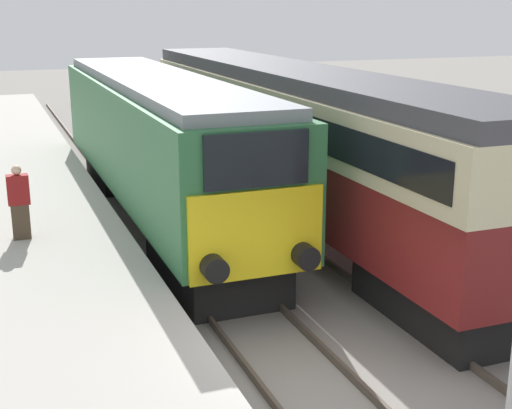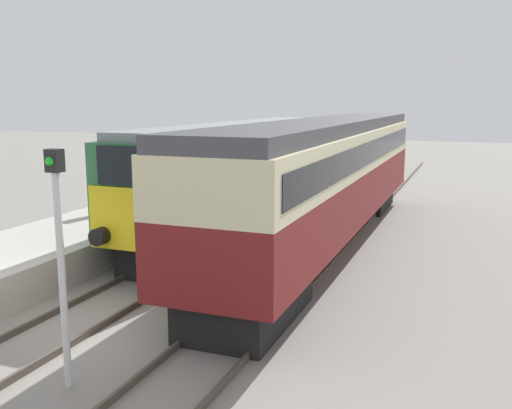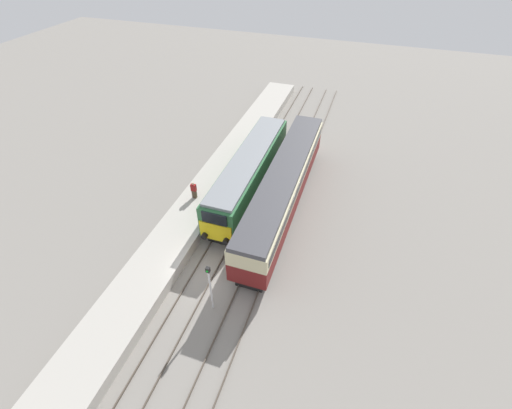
% 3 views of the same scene
% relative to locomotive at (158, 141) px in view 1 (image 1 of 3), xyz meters
% --- Properties ---
extents(ground_plane, '(120.00, 120.00, 0.00)m').
position_rel_locomotive_xyz_m(ground_plane, '(0.00, -9.87, -2.19)').
color(ground_plane, gray).
extents(platform_left, '(3.50, 50.00, 0.93)m').
position_rel_locomotive_xyz_m(platform_left, '(-3.30, -1.87, -1.72)').
color(platform_left, '#B7B2A8').
rests_on(platform_left, ground_plane).
extents(rails_near_track, '(1.51, 60.00, 0.14)m').
position_rel_locomotive_xyz_m(rails_near_track, '(0.00, -4.87, -2.12)').
color(rails_near_track, '#4C4238').
rests_on(rails_near_track, ground_plane).
extents(rails_far_track, '(1.50, 60.00, 0.14)m').
position_rel_locomotive_xyz_m(rails_far_track, '(3.40, -4.87, -2.12)').
color(rails_far_track, '#4C4238').
rests_on(rails_far_track, ground_plane).
extents(locomotive, '(2.70, 15.04, 3.90)m').
position_rel_locomotive_xyz_m(locomotive, '(0.00, 0.00, 0.00)').
color(locomotive, black).
rests_on(locomotive, ground_plane).
extents(passenger_carriage, '(2.75, 18.32, 4.10)m').
position_rel_locomotive_xyz_m(passenger_carriage, '(3.40, -1.19, 0.29)').
color(passenger_carriage, black).
rests_on(passenger_carriage, ground_plane).
extents(person_on_platform, '(0.44, 0.26, 1.57)m').
position_rel_locomotive_xyz_m(person_on_platform, '(-3.73, -3.30, -0.48)').
color(person_on_platform, '#473828').
rests_on(person_on_platform, platform_left).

